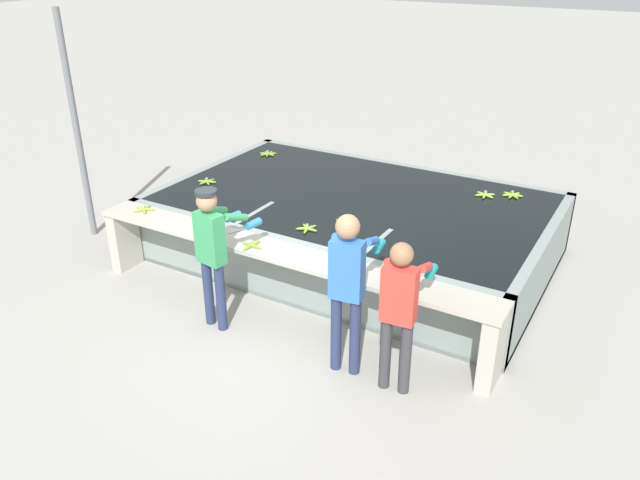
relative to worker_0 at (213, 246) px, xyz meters
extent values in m
plane|color=#A3A099|center=(0.51, 0.28, -1.00)|extent=(80.00, 80.00, 0.00)
cube|color=gray|center=(0.51, 2.35, -0.97)|extent=(5.11, 3.25, 0.06)
cube|color=gray|center=(0.51, 0.79, -0.57)|extent=(5.11, 0.12, 0.86)
cube|color=gray|center=(0.51, 3.92, -0.57)|extent=(5.11, 0.12, 0.86)
cube|color=gray|center=(-1.99, 2.35, -0.57)|extent=(0.12, 3.25, 0.86)
cube|color=gray|center=(3.00, 2.35, -0.57)|extent=(0.12, 3.25, 0.86)
cube|color=black|center=(0.51, 2.35, -0.54)|extent=(4.87, 3.01, 0.79)
cube|color=gray|center=(-0.34, 1.25, -0.57)|extent=(0.06, 0.80, 0.86)
cube|color=gray|center=(1.36, 1.25, -0.57)|extent=(0.06, 0.80, 0.86)
cube|color=#B7B2A3|center=(0.51, 0.50, -0.17)|extent=(5.11, 0.45, 0.05)
cube|color=#B7B2A3|center=(-1.95, 0.50, -0.60)|extent=(0.16, 0.41, 0.81)
cube|color=#B7B2A3|center=(2.96, 0.50, -0.60)|extent=(0.16, 0.41, 0.81)
cylinder|color=navy|center=(-0.10, -0.02, -0.59)|extent=(0.11, 0.11, 0.81)
cylinder|color=navy|center=(0.09, -0.05, -0.59)|extent=(0.11, 0.11, 0.81)
cube|color=#38995B|center=(0.00, -0.03, 0.10)|extent=(0.34, 0.22, 0.58)
sphere|color=tan|center=(0.00, -0.03, 0.53)|extent=(0.22, 0.22, 0.22)
cylinder|color=#282D33|center=(0.00, -0.03, 0.63)|extent=(0.23, 0.23, 0.04)
cylinder|color=#38995B|center=(-0.13, 0.24, 0.30)|extent=(0.12, 0.32, 0.18)
cylinder|color=teal|center=(-0.09, 0.48, 0.14)|extent=(0.11, 0.21, 0.08)
cylinder|color=#38995B|center=(0.19, 0.19, 0.30)|extent=(0.12, 0.32, 0.18)
cylinder|color=teal|center=(0.23, 0.44, 0.14)|extent=(0.11, 0.21, 0.08)
cylinder|color=navy|center=(1.54, -0.03, -0.57)|extent=(0.11, 0.11, 0.85)
cylinder|color=navy|center=(1.74, 0.00, -0.57)|extent=(0.11, 0.11, 0.85)
cube|color=blue|center=(1.64, -0.02, 0.16)|extent=(0.34, 0.21, 0.61)
sphere|color=tan|center=(1.64, -0.02, 0.60)|extent=(0.23, 0.23, 0.23)
cylinder|color=blue|center=(1.44, 0.21, 0.37)|extent=(0.12, 0.32, 0.18)
cylinder|color=teal|center=(1.41, 0.45, 0.21)|extent=(0.11, 0.21, 0.08)
cylinder|color=blue|center=(1.76, 0.25, 0.37)|extent=(0.12, 0.32, 0.18)
cylinder|color=teal|center=(1.73, 0.50, 0.21)|extent=(0.11, 0.21, 0.08)
cylinder|color=#38383D|center=(2.09, -0.05, -0.61)|extent=(0.11, 0.11, 0.78)
cylinder|color=#38383D|center=(2.29, -0.03, -0.61)|extent=(0.11, 0.11, 0.78)
cube|color=#DB3D33|center=(2.19, -0.04, 0.06)|extent=(0.34, 0.20, 0.56)
sphere|color=#9E704C|center=(2.19, -0.04, 0.47)|extent=(0.21, 0.21, 0.21)
cylinder|color=#DB3D33|center=(2.00, 0.19, 0.25)|extent=(0.11, 0.32, 0.18)
cylinder|color=teal|center=(1.98, 0.44, 0.09)|extent=(0.10, 0.21, 0.08)
cylinder|color=#DB3D33|center=(2.32, 0.23, 0.25)|extent=(0.11, 0.32, 0.18)
cylinder|color=teal|center=(2.30, 0.47, 0.09)|extent=(0.10, 0.21, 0.08)
ellipsoid|color=#75A333|center=(-1.61, 1.76, -0.13)|extent=(0.17, 0.09, 0.04)
ellipsoid|color=#75A333|center=(-1.57, 1.73, -0.13)|extent=(0.07, 0.17, 0.04)
ellipsoid|color=#75A333|center=(-1.52, 1.74, -0.13)|extent=(0.15, 0.14, 0.04)
ellipsoid|color=#75A333|center=(-1.51, 1.80, -0.13)|extent=(0.17, 0.09, 0.04)
ellipsoid|color=#75A333|center=(-1.55, 1.83, -0.13)|extent=(0.07, 0.17, 0.04)
ellipsoid|color=#75A333|center=(-1.60, 1.82, -0.13)|extent=(0.15, 0.14, 0.04)
cylinder|color=tan|center=(-1.56, 1.78, -0.09)|extent=(0.03, 0.03, 0.04)
ellipsoid|color=#75A333|center=(0.82, 1.56, -0.13)|extent=(0.06, 0.17, 0.04)
ellipsoid|color=#75A333|center=(0.75, 1.52, -0.13)|extent=(0.17, 0.06, 0.04)
ellipsoid|color=#75A333|center=(0.80, 1.45, -0.13)|extent=(0.06, 0.17, 0.04)
ellipsoid|color=#75A333|center=(0.86, 1.50, -0.13)|extent=(0.17, 0.06, 0.04)
cylinder|color=tan|center=(0.81, 1.51, -0.09)|extent=(0.03, 0.03, 0.04)
ellipsoid|color=#93BC3D|center=(2.05, 3.30, -0.13)|extent=(0.16, 0.13, 0.04)
ellipsoid|color=#93BC3D|center=(2.00, 3.32, -0.13)|extent=(0.06, 0.17, 0.04)
ellipsoid|color=#93BC3D|center=(1.96, 3.29, -0.13)|extent=(0.17, 0.10, 0.04)
ellipsoid|color=#93BC3D|center=(1.96, 3.23, -0.13)|extent=(0.16, 0.13, 0.04)
ellipsoid|color=#93BC3D|center=(2.01, 3.21, -0.13)|extent=(0.06, 0.17, 0.04)
ellipsoid|color=#93BC3D|center=(2.06, 3.24, -0.13)|extent=(0.17, 0.10, 0.04)
cylinder|color=tan|center=(2.01, 3.26, -0.09)|extent=(0.03, 0.03, 0.04)
ellipsoid|color=#7FAD33|center=(0.56, 1.13, -0.13)|extent=(0.17, 0.04, 0.04)
ellipsoid|color=#7FAD33|center=(0.52, 1.18, -0.13)|extent=(0.09, 0.17, 0.04)
ellipsoid|color=#7FAD33|center=(0.46, 1.16, -0.13)|extent=(0.16, 0.13, 0.04)
ellipsoid|color=#7FAD33|center=(0.46, 1.10, -0.13)|extent=(0.16, 0.12, 0.04)
ellipsoid|color=#7FAD33|center=(0.52, 1.08, -0.13)|extent=(0.08, 0.17, 0.04)
cylinder|color=tan|center=(0.50, 1.13, -0.09)|extent=(0.03, 0.03, 0.04)
ellipsoid|color=#8CB738|center=(2.31, 3.50, -0.13)|extent=(0.10, 0.17, 0.04)
ellipsoid|color=#8CB738|center=(2.27, 3.46, -0.13)|extent=(0.17, 0.09, 0.04)
ellipsoid|color=#8CB738|center=(2.28, 3.42, -0.13)|extent=(0.16, 0.13, 0.04)
ellipsoid|color=#8CB738|center=(2.32, 3.39, -0.13)|extent=(0.05, 0.17, 0.04)
ellipsoid|color=#8CB738|center=(2.37, 3.41, -0.13)|extent=(0.15, 0.14, 0.04)
ellipsoid|color=#8CB738|center=(2.38, 3.45, -0.13)|extent=(0.17, 0.06, 0.04)
ellipsoid|color=#8CB738|center=(2.35, 3.49, -0.13)|extent=(0.12, 0.17, 0.04)
cylinder|color=tan|center=(2.33, 3.45, -0.09)|extent=(0.03, 0.03, 0.04)
ellipsoid|color=#75A333|center=(-1.49, 3.26, -0.13)|extent=(0.17, 0.07, 0.04)
ellipsoid|color=#75A333|center=(-1.50, 3.31, -0.13)|extent=(0.15, 0.14, 0.04)
ellipsoid|color=#75A333|center=(-1.54, 3.33, -0.13)|extent=(0.04, 0.17, 0.04)
ellipsoid|color=#75A333|center=(-1.58, 3.31, -0.13)|extent=(0.16, 0.13, 0.04)
ellipsoid|color=#75A333|center=(-1.59, 3.26, -0.13)|extent=(0.17, 0.08, 0.04)
ellipsoid|color=#75A333|center=(-1.56, 3.22, -0.13)|extent=(0.10, 0.17, 0.04)
ellipsoid|color=#75A333|center=(-1.51, 3.22, -0.13)|extent=(0.11, 0.17, 0.04)
cylinder|color=tan|center=(-1.54, 3.27, -0.09)|extent=(0.03, 0.03, 0.04)
ellipsoid|color=#93BC3D|center=(-1.55, 0.54, -0.13)|extent=(0.15, 0.14, 0.04)
ellipsoid|color=#93BC3D|center=(-1.55, 0.61, -0.13)|extent=(0.16, 0.12, 0.04)
ellipsoid|color=#93BC3D|center=(-1.61, 0.63, -0.13)|extent=(0.07, 0.17, 0.04)
ellipsoid|color=#93BC3D|center=(-1.65, 0.58, -0.13)|extent=(0.17, 0.05, 0.04)
ellipsoid|color=#93BC3D|center=(-1.62, 0.53, -0.13)|extent=(0.10, 0.17, 0.04)
cylinder|color=tan|center=(-1.59, 0.58, -0.09)|extent=(0.03, 0.03, 0.04)
ellipsoid|color=#7FAD33|center=(0.26, 0.42, -0.13)|extent=(0.17, 0.05, 0.04)
ellipsoid|color=#7FAD33|center=(0.21, 0.48, -0.13)|extent=(0.05, 0.17, 0.04)
ellipsoid|color=#7FAD33|center=(0.15, 0.43, -0.13)|extent=(0.17, 0.05, 0.04)
ellipsoid|color=#7FAD33|center=(0.20, 0.37, -0.13)|extent=(0.05, 0.17, 0.04)
cylinder|color=tan|center=(0.20, 0.42, -0.09)|extent=(0.03, 0.03, 0.04)
cube|color=silver|center=(-0.20, 0.65, -0.13)|extent=(0.11, 0.19, 0.00)
cube|color=black|center=(-0.28, 0.47, -0.13)|extent=(0.07, 0.10, 0.02)
cylinder|color=slate|center=(-3.15, 0.99, 0.60)|extent=(0.09, 0.09, 3.20)
camera|label=1|loc=(4.02, -4.61, 2.95)|focal=35.00mm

